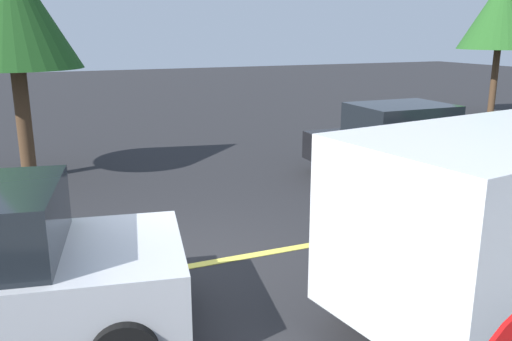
# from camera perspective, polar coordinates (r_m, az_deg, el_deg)

# --- Properties ---
(ground_plane) EXTENTS (80.00, 80.00, 0.00)m
(ground_plane) POSITION_cam_1_polar(r_m,az_deg,el_deg) (7.63, -6.49, -10.14)
(ground_plane) COLOR #262628
(lane_marking_centre) EXTENTS (28.00, 0.16, 0.01)m
(lane_marking_centre) POSITION_cam_1_polar(r_m,az_deg,el_deg) (8.87, 12.51, -6.70)
(lane_marking_centre) COLOR #E0D14C
(car_black_crossing) EXTENTS (4.55, 2.17, 1.59)m
(car_black_crossing) POSITION_cam_1_polar(r_m,az_deg,el_deg) (12.81, 15.77, 3.43)
(car_black_crossing) COLOR black
(car_black_crossing) RESTS_ON ground_plane
(tree_left_verge) EXTENTS (2.73, 2.73, 4.86)m
(tree_left_verge) POSITION_cam_1_polar(r_m,az_deg,el_deg) (12.53, -24.84, 15.36)
(tree_left_verge) COLOR #513823
(tree_left_verge) RESTS_ON ground_plane
(tree_centre_verge) EXTENTS (3.01, 3.01, 5.22)m
(tree_centre_verge) POSITION_cam_1_polar(r_m,az_deg,el_deg) (22.56, 24.94, 15.15)
(tree_centre_verge) COLOR #513823
(tree_centre_verge) RESTS_ON ground_plane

